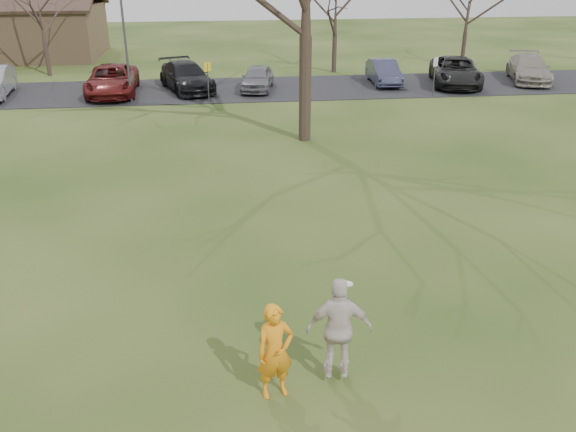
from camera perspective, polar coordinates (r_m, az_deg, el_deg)
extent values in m
plane|color=#1E380F|center=(11.79, 2.36, -14.75)|extent=(120.00, 120.00, 0.00)
cube|color=black|center=(34.86, -4.15, 11.96)|extent=(62.00, 6.50, 0.04)
imported|color=orange|center=(10.77, -1.24, -12.79)|extent=(0.77, 0.60, 1.86)
imported|color=#5B1515|center=(34.63, -16.41, 12.32)|extent=(2.79, 5.64, 1.54)
imported|color=black|center=(34.74, -9.66, 12.97)|extent=(3.66, 5.65, 1.52)
imported|color=slate|center=(34.40, -2.93, 13.00)|extent=(2.31, 4.15, 1.34)
imported|color=#32344B|center=(36.44, 9.11, 13.39)|extent=(1.61, 4.17, 1.36)
imported|color=black|center=(36.96, 15.68, 13.12)|extent=(3.85, 6.05, 1.56)
imported|color=gray|center=(39.43, 21.97, 12.90)|extent=(3.51, 5.51, 1.49)
imported|color=beige|center=(10.96, 4.91, -10.65)|extent=(1.23, 0.60, 2.03)
cylinder|color=white|center=(10.63, 5.49, -6.41)|extent=(0.28, 0.27, 0.10)
cylinder|color=#47474C|center=(32.15, -15.22, 15.58)|extent=(0.12, 0.12, 6.00)
cylinder|color=#47474C|center=(31.69, -7.61, 12.39)|extent=(0.06, 0.06, 2.00)
cube|color=yellow|center=(31.53, -7.70, 13.90)|extent=(0.35, 0.35, 0.45)
cylinder|color=#47474C|center=(33.72, 13.74, 12.64)|extent=(0.06, 0.06, 2.00)
cube|color=silver|center=(33.57, 13.89, 14.05)|extent=(0.35, 0.35, 0.45)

